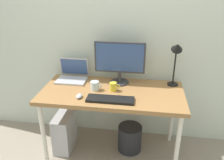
% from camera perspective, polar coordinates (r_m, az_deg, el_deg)
% --- Properties ---
extents(ground_plane, '(6.00, 6.00, 0.00)m').
position_cam_1_polar(ground_plane, '(2.77, 0.00, -16.64)').
color(ground_plane, gray).
extents(back_wall, '(4.40, 0.04, 2.60)m').
position_cam_1_polar(back_wall, '(2.55, 1.34, 12.61)').
color(back_wall, silver).
rests_on(back_wall, ground_plane).
extents(desk, '(1.42, 0.68, 0.75)m').
position_cam_1_polar(desk, '(2.38, 0.00, -4.10)').
color(desk, olive).
rests_on(desk, ground_plane).
extents(monitor, '(0.53, 0.20, 0.45)m').
position_cam_1_polar(monitor, '(2.44, 1.89, 4.81)').
color(monitor, '#333338').
rests_on(monitor, desk).
extents(laptop, '(0.32, 0.27, 0.23)m').
position_cam_1_polar(laptop, '(2.63, -9.52, 1.31)').
color(laptop, '#B2B2B7').
rests_on(laptop, desk).
extents(desk_lamp, '(0.11, 0.16, 0.49)m').
position_cam_1_polar(desk_lamp, '(2.41, 15.36, 6.11)').
color(desk_lamp, black).
rests_on(desk_lamp, desk).
extents(keyboard, '(0.44, 0.14, 0.02)m').
position_cam_1_polar(keyboard, '(2.17, -0.42, -4.74)').
color(keyboard, black).
rests_on(keyboard, desk).
extents(mouse, '(0.06, 0.09, 0.03)m').
position_cam_1_polar(mouse, '(2.24, -7.99, -3.88)').
color(mouse, '#B2B2B7').
rests_on(mouse, desk).
extents(coffee_mug, '(0.11, 0.07, 0.09)m').
position_cam_1_polar(coffee_mug, '(2.34, 0.30, -1.63)').
color(coffee_mug, yellow).
rests_on(coffee_mug, desk).
extents(glass_cup, '(0.12, 0.09, 0.09)m').
position_cam_1_polar(glass_cup, '(2.36, -4.16, -1.37)').
color(glass_cup, silver).
rests_on(glass_cup, desk).
extents(computer_tower, '(0.18, 0.36, 0.42)m').
position_cam_1_polar(computer_tower, '(2.74, -11.38, -12.10)').
color(computer_tower, '#B2B2B7').
rests_on(computer_tower, ground_plane).
extents(wastebasket, '(0.26, 0.26, 0.30)m').
position_cam_1_polar(wastebasket, '(2.70, 4.33, -13.86)').
color(wastebasket, '#232328').
rests_on(wastebasket, ground_plane).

